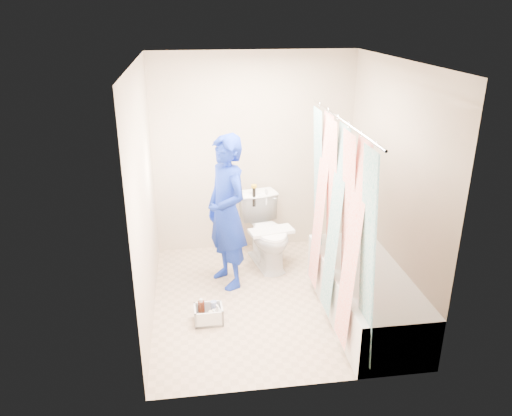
{
  "coord_description": "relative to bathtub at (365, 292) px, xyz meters",
  "views": [
    {
      "loc": [
        -0.77,
        -4.41,
        2.83
      ],
      "look_at": [
        -0.12,
        0.25,
        0.93
      ],
      "focal_mm": 35.0,
      "sensor_mm": 36.0,
      "label": 1
    }
  ],
  "objects": [
    {
      "name": "tank_lid",
      "position": [
        -0.74,
        1.08,
        0.21
      ],
      "size": [
        0.53,
        0.31,
        0.04
      ],
      "primitive_type": "cube",
      "rotation": [
        0.0,
        0.0,
        0.2
      ],
      "color": "white",
      "rests_on": "toilet"
    },
    {
      "name": "curtain_rod",
      "position": [
        -0.33,
        0.0,
        1.68
      ],
      "size": [
        0.02,
        1.9,
        0.02
      ],
      "primitive_type": "cylinder",
      "rotation": [
        1.57,
        0.0,
        0.0
      ],
      "color": "silver",
      "rests_on": "wall_back"
    },
    {
      "name": "cleaning_caddy",
      "position": [
        -1.5,
        0.11,
        -0.19
      ],
      "size": [
        0.28,
        0.23,
        0.21
      ],
      "rotation": [
        0.0,
        0.0,
        0.03
      ],
      "color": "silver",
      "rests_on": "ground"
    },
    {
      "name": "floor",
      "position": [
        -0.85,
        0.43,
        -0.27
      ],
      "size": [
        2.6,
        2.6,
        0.0
      ],
      "primitive_type": "plane",
      "color": "tan",
      "rests_on": "ground"
    },
    {
      "name": "toilet",
      "position": [
        -0.76,
        1.21,
        0.14
      ],
      "size": [
        0.6,
        0.87,
        0.81
      ],
      "primitive_type": "imported",
      "rotation": [
        0.0,
        0.0,
        0.2
      ],
      "color": "white",
      "rests_on": "ground"
    },
    {
      "name": "shower_curtain",
      "position": [
        -0.33,
        0.0,
        0.75
      ],
      "size": [
        0.06,
        1.75,
        1.8
      ],
      "primitive_type": "cube",
      "color": "white",
      "rests_on": "curtain_rod"
    },
    {
      "name": "ceiling",
      "position": [
        -0.85,
        0.43,
        2.13
      ],
      "size": [
        2.4,
        2.6,
        0.02
      ],
      "primitive_type": "cube",
      "color": "silver",
      "rests_on": "wall_back"
    },
    {
      "name": "bathtub",
      "position": [
        0.0,
        0.0,
        0.0
      ],
      "size": [
        0.7,
        1.75,
        0.5
      ],
      "color": "silver",
      "rests_on": "ground"
    },
    {
      "name": "tank_internals",
      "position": [
        -0.85,
        1.41,
        0.53
      ],
      "size": [
        0.2,
        0.08,
        0.27
      ],
      "color": "black",
      "rests_on": "toilet"
    },
    {
      "name": "wall_right",
      "position": [
        0.35,
        0.43,
        0.93
      ],
      "size": [
        0.02,
        2.6,
        2.4
      ],
      "primitive_type": "cube",
      "color": "#C2AC95",
      "rests_on": "ground"
    },
    {
      "name": "wall_front",
      "position": [
        -0.85,
        -0.88,
        0.93
      ],
      "size": [
        2.4,
        0.02,
        2.4
      ],
      "primitive_type": "cube",
      "color": "#C2AC95",
      "rests_on": "ground"
    },
    {
      "name": "wall_left",
      "position": [
        -2.05,
        0.43,
        0.93
      ],
      "size": [
        0.02,
        2.6,
        2.4
      ],
      "primitive_type": "cube",
      "color": "#C2AC95",
      "rests_on": "ground"
    },
    {
      "name": "wall_back",
      "position": [
        -0.85,
        1.73,
        0.93
      ],
      "size": [
        2.4,
        0.02,
        2.4
      ],
      "primitive_type": "cube",
      "color": "#C2AC95",
      "rests_on": "ground"
    },
    {
      "name": "plumber",
      "position": [
        -1.26,
        0.83,
        0.57
      ],
      "size": [
        0.62,
        0.72,
        1.67
      ],
      "primitive_type": "imported",
      "rotation": [
        0.0,
        0.0,
        -1.14
      ],
      "color": "navy",
      "rests_on": "ground"
    }
  ]
}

